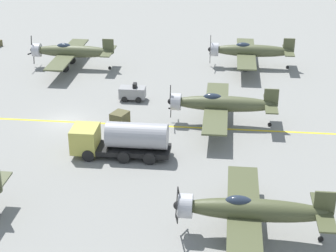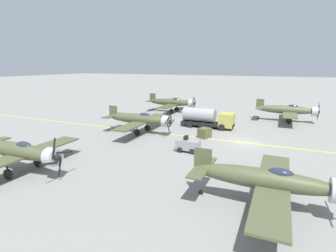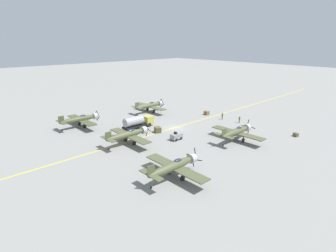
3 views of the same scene
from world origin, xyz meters
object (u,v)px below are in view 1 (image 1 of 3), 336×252
object	(u,v)px
airplane_mid_right	(70,52)
fuel_tanker	(120,139)
airplane_near_left	(250,210)
supply_crate_mid_lane	(120,119)
airplane_near_right	(249,51)
tow_tractor	(133,93)
airplane_near_center	(220,104)

from	to	relation	value
airplane_mid_right	fuel_tanker	distance (m)	23.38
airplane_near_left	supply_crate_mid_lane	xyz separation A→B (m)	(15.90, 11.31, -1.36)
airplane_near_right	tow_tractor	xyz separation A→B (m)	(-11.56, 11.91, -1.22)
airplane_near_left	airplane_near_center	xyz separation A→B (m)	(17.19, 2.25, 0.00)
airplane_near_left	airplane_near_right	distance (m)	33.75
tow_tractor	supply_crate_mid_lane	distance (m)	6.29
airplane_near_left	supply_crate_mid_lane	bearing A→B (deg)	19.17
fuel_tanker	airplane_near_left	bearing A→B (deg)	-134.79
airplane_near_right	supply_crate_mid_lane	distance (m)	21.56
airplane_near_left	fuel_tanker	distance (m)	14.27
airplane_near_center	airplane_near_right	bearing A→B (deg)	2.19
supply_crate_mid_lane	tow_tractor	bearing A→B (deg)	-1.08
airplane_near_left	fuel_tanker	bearing A→B (deg)	28.95
airplane_mid_right	tow_tractor	world-z (taller)	airplane_mid_right
tow_tractor	supply_crate_mid_lane	size ratio (longest dim) A/B	1.67
airplane_mid_right	fuel_tanker	xyz separation A→B (m)	(-21.19, -9.87, -0.50)
airplane_mid_right	tow_tractor	bearing A→B (deg)	-127.33
tow_tractor	airplane_mid_right	bearing A→B (deg)	44.18
airplane_mid_right	fuel_tanker	world-z (taller)	airplane_mid_right
airplane_near_left	airplane_near_right	xyz separation A→B (m)	(33.74, -0.72, 0.00)
airplane_near_right	fuel_tanker	world-z (taller)	airplane_near_right
airplane_near_right	fuel_tanker	size ratio (longest dim) A/B	1.50
airplane_near_left	tow_tractor	world-z (taller)	airplane_near_left
airplane_near_left	supply_crate_mid_lane	distance (m)	19.55
airplane_near_left	airplane_near_center	distance (m)	17.34
airplane_mid_right	tow_tractor	size ratio (longest dim) A/B	4.62
airplane_mid_right	airplane_near_right	distance (m)	20.86
airplane_mid_right	airplane_near_left	world-z (taller)	airplane_mid_right
airplane_mid_right	airplane_near_center	xyz separation A→B (m)	(-14.05, -17.74, 0.00)
airplane_near_center	supply_crate_mid_lane	xyz separation A→B (m)	(-1.30, 9.06, -1.36)
fuel_tanker	tow_tractor	size ratio (longest dim) A/B	3.08
airplane_near_right	airplane_near_center	bearing A→B (deg)	163.15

